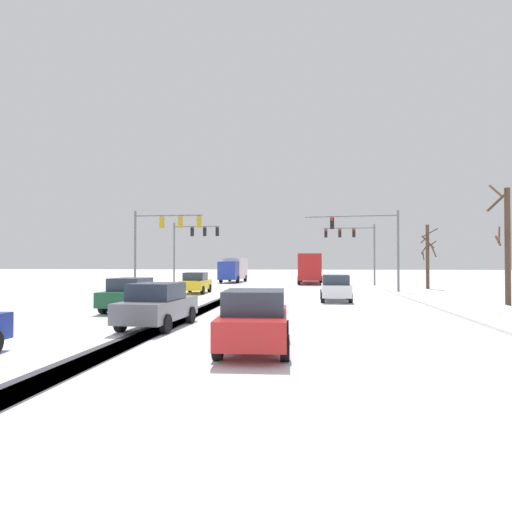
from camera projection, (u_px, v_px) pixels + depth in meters
ground_plane at (56, 441)px, 5.61m from camera, size 300.00×300.00×0.00m
wheel_track_left_lane at (200, 310)px, 21.39m from camera, size 1.10×34.41×0.01m
wheel_track_right_lane at (203, 310)px, 21.37m from camera, size 0.90×34.41×0.01m
sidewalk_kerb_right at (508, 317)px, 18.18m from camera, size 4.00×34.41×0.12m
traffic_signal_far_left at (192, 240)px, 43.77m from camera, size 4.83×0.43×6.50m
traffic_signal_near_left at (162, 232)px, 33.79m from camera, size 5.56×0.41×6.50m
traffic_signal_far_right at (354, 240)px, 45.65m from camera, size 5.46×0.40×6.50m
traffic_signal_near_right at (371, 236)px, 33.90m from camera, size 7.36×0.67×6.50m
car_yellow_cab_lead at (196, 283)px, 33.16m from camera, size 1.92×4.14×1.62m
car_white_second at (336, 288)px, 26.34m from camera, size 1.89×4.13×1.62m
car_dark_green_third at (131, 294)px, 20.88m from camera, size 1.93×4.15×1.62m
car_grey_fourth at (158, 305)px, 15.57m from camera, size 2.01×4.19×1.62m
car_red_fifth at (255, 320)px, 11.49m from camera, size 2.00×4.18×1.62m
bus_oncoming at (310, 266)px, 50.35m from camera, size 2.82×11.04×3.38m
box_truck_delivery at (234, 269)px, 52.58m from camera, size 2.55×7.49×3.02m
bare_tree_sidewalk_mid at (506, 242)px, 23.63m from camera, size 1.63×1.71×6.80m
bare_tree_sidewalk_far at (428, 255)px, 39.02m from camera, size 1.67×1.87×5.86m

